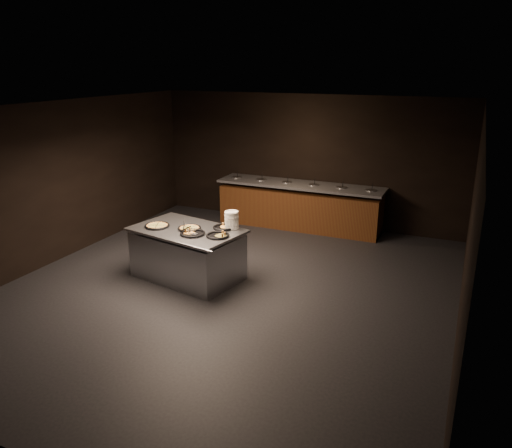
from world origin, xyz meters
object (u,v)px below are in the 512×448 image
object	(u,v)px
plate_stack	(232,220)
pan_cheese_whole	(189,228)
pan_veggie_whole	(157,226)
serving_counter	(188,254)

from	to	relation	value
plate_stack	pan_cheese_whole	distance (m)	0.72
plate_stack	pan_veggie_whole	world-z (taller)	plate_stack
plate_stack	pan_cheese_whole	world-z (taller)	plate_stack
serving_counter	plate_stack	distance (m)	0.97
serving_counter	pan_cheese_whole	distance (m)	0.48
plate_stack	pan_veggie_whole	bearing A→B (deg)	-159.81
serving_counter	pan_veggie_whole	distance (m)	0.71
plate_stack	pan_cheese_whole	xyz separation A→B (m)	(-0.63, -0.33, -0.13)
serving_counter	pan_veggie_whole	xyz separation A→B (m)	(-0.52, -0.10, 0.47)
serving_counter	pan_cheese_whole	world-z (taller)	pan_cheese_whole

